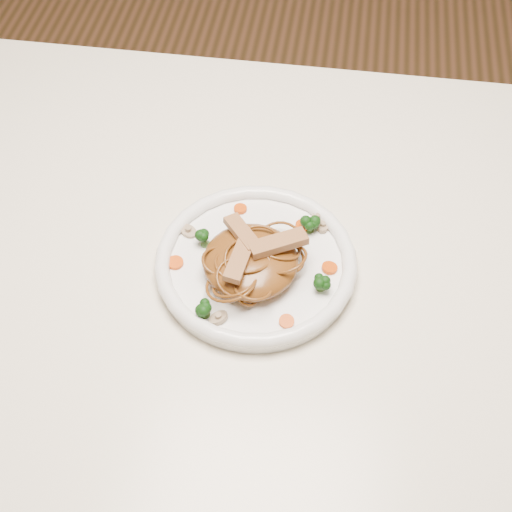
# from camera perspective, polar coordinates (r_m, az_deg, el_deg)

# --- Properties ---
(ground) EXTENTS (4.00, 4.00, 0.00)m
(ground) POSITION_cam_1_polar(r_m,az_deg,el_deg) (1.62, -0.27, -16.05)
(ground) COLOR #4C351A
(ground) RESTS_ON ground
(table) EXTENTS (1.20, 0.80, 0.75)m
(table) POSITION_cam_1_polar(r_m,az_deg,el_deg) (1.05, -0.40, -2.46)
(table) COLOR white
(table) RESTS_ON ground
(plate) EXTENTS (0.31, 0.31, 0.02)m
(plate) POSITION_cam_1_polar(r_m,az_deg,el_deg) (0.94, 0.00, -0.83)
(plate) COLOR white
(plate) RESTS_ON table
(noodle_mound) EXTENTS (0.13, 0.13, 0.04)m
(noodle_mound) POSITION_cam_1_polar(r_m,az_deg,el_deg) (0.91, -0.44, -0.42)
(noodle_mound) COLOR brown
(noodle_mound) RESTS_ON plate
(chicken_a) EXTENTS (0.08, 0.06, 0.01)m
(chicken_a) POSITION_cam_1_polar(r_m,az_deg,el_deg) (0.90, 1.77, 1.04)
(chicken_a) COLOR #A87F4F
(chicken_a) RESTS_ON noodle_mound
(chicken_b) EXTENTS (0.06, 0.06, 0.01)m
(chicken_b) POSITION_cam_1_polar(r_m,az_deg,el_deg) (0.91, -1.09, 1.85)
(chicken_b) COLOR #A87F4F
(chicken_b) RESTS_ON noodle_mound
(chicken_c) EXTENTS (0.03, 0.07, 0.01)m
(chicken_c) POSITION_cam_1_polar(r_m,az_deg,el_deg) (0.88, -1.36, -0.34)
(chicken_c) COLOR #A87F4F
(chicken_c) RESTS_ON noodle_mound
(broccoli_0) EXTENTS (0.03, 0.03, 0.03)m
(broccoli_0) POSITION_cam_1_polar(r_m,az_deg,el_deg) (0.96, 4.28, 2.65)
(broccoli_0) COLOR #0E410D
(broccoli_0) RESTS_ON plate
(broccoli_1) EXTENTS (0.03, 0.03, 0.03)m
(broccoli_1) POSITION_cam_1_polar(r_m,az_deg,el_deg) (0.94, -4.06, 1.44)
(broccoli_1) COLOR #0E410D
(broccoli_1) RESTS_ON plate
(broccoli_2) EXTENTS (0.03, 0.03, 0.03)m
(broccoli_2) POSITION_cam_1_polar(r_m,az_deg,el_deg) (0.87, -4.16, -4.16)
(broccoli_2) COLOR #0E410D
(broccoli_2) RESTS_ON plate
(broccoli_3) EXTENTS (0.02, 0.02, 0.03)m
(broccoli_3) POSITION_cam_1_polar(r_m,az_deg,el_deg) (0.90, 5.22, -2.05)
(broccoli_3) COLOR #0E410D
(broccoli_3) RESTS_ON plate
(carrot_0) EXTENTS (0.03, 0.03, 0.00)m
(carrot_0) POSITION_cam_1_polar(r_m,az_deg,el_deg) (0.97, 3.76, 2.44)
(carrot_0) COLOR #E55108
(carrot_0) RESTS_ON plate
(carrot_1) EXTENTS (0.02, 0.02, 0.00)m
(carrot_1) POSITION_cam_1_polar(r_m,az_deg,el_deg) (0.93, -6.45, -0.53)
(carrot_1) COLOR #E55108
(carrot_1) RESTS_ON plate
(carrot_2) EXTENTS (0.02, 0.02, 0.00)m
(carrot_2) POSITION_cam_1_polar(r_m,az_deg,el_deg) (0.93, 5.88, -0.94)
(carrot_2) COLOR #E55108
(carrot_2) RESTS_ON plate
(carrot_3) EXTENTS (0.02, 0.02, 0.00)m
(carrot_3) POSITION_cam_1_polar(r_m,az_deg,el_deg) (0.99, -1.26, 3.79)
(carrot_3) COLOR #E55108
(carrot_3) RESTS_ON plate
(carrot_4) EXTENTS (0.02, 0.02, 0.00)m
(carrot_4) POSITION_cam_1_polar(r_m,az_deg,el_deg) (0.88, 2.45, -5.23)
(carrot_4) COLOR #E55108
(carrot_4) RESTS_ON plate
(mushroom_0) EXTENTS (0.03, 0.03, 0.01)m
(mushroom_0) POSITION_cam_1_polar(r_m,az_deg,el_deg) (0.88, -3.01, -4.96)
(mushroom_0) COLOR tan
(mushroom_0) RESTS_ON plate
(mushroom_1) EXTENTS (0.02, 0.02, 0.01)m
(mushroom_1) POSITION_cam_1_polar(r_m,az_deg,el_deg) (0.97, 5.34, 2.34)
(mushroom_1) COLOR tan
(mushroom_1) RESTS_ON plate
(mushroom_2) EXTENTS (0.03, 0.03, 0.01)m
(mushroom_2) POSITION_cam_1_polar(r_m,az_deg,el_deg) (0.97, -5.40, 1.96)
(mushroom_2) COLOR tan
(mushroom_2) RESTS_ON plate
(mushroom_3) EXTENTS (0.03, 0.03, 0.01)m
(mushroom_3) POSITION_cam_1_polar(r_m,az_deg,el_deg) (0.98, 4.94, 3.00)
(mushroom_3) COLOR tan
(mushroom_3) RESTS_ON plate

